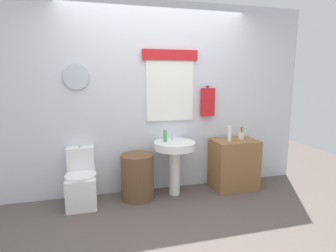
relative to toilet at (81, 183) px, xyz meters
name	(u,v)px	position (x,y,z in m)	size (l,w,h in m)	color
ground_plane	(180,228)	(1.04, -0.88, -0.28)	(8.00, 8.00, 0.00)	#564C47
back_wall	(156,99)	(1.04, 0.27, 1.03)	(4.40, 0.18, 2.60)	silver
toilet	(81,183)	(0.00, 0.00, 0.00)	(0.38, 0.51, 0.73)	white
laundry_hamper	(138,177)	(0.71, -0.03, 0.02)	(0.43, 0.43, 0.60)	brown
pedestal_sink	(175,154)	(1.22, -0.03, 0.30)	(0.56, 0.56, 0.74)	white
faucet	(172,136)	(1.22, 0.09, 0.51)	(0.03, 0.03, 0.10)	silver
wooden_cabinet	(234,164)	(2.12, -0.03, 0.08)	(0.62, 0.44, 0.71)	olive
soap_bottle	(165,136)	(1.10, 0.02, 0.54)	(0.05, 0.05, 0.15)	green
lotion_bottle	(230,133)	(2.01, -0.07, 0.55)	(0.05, 0.05, 0.22)	white
toothbrush_cup	(241,136)	(2.23, -0.01, 0.49)	(0.08, 0.08, 0.19)	silver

